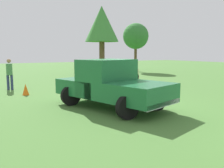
{
  "coord_description": "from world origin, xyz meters",
  "views": [
    {
      "loc": [
        -5.36,
        -8.48,
        2.08
      ],
      "look_at": [
        -0.84,
        -0.77,
        0.9
      ],
      "focal_mm": 38.89,
      "sensor_mm": 36.0,
      "label": 1
    }
  ],
  "objects_px": {
    "person_visitor": "(9,72)",
    "pickup_truck": "(110,83)",
    "sedan_near": "(117,74)",
    "tree_back_left": "(102,25)",
    "traffic_cone": "(26,89)",
    "tree_far_center": "(136,36)"
  },
  "relations": [
    {
      "from": "person_visitor",
      "to": "pickup_truck",
      "type": "bearing_deg",
      "value": 43.27
    },
    {
      "from": "pickup_truck",
      "to": "sedan_near",
      "type": "bearing_deg",
      "value": 129.98
    },
    {
      "from": "tree_back_left",
      "to": "traffic_cone",
      "type": "relative_size",
      "value": 11.31
    },
    {
      "from": "tree_back_left",
      "to": "tree_far_center",
      "type": "height_order",
      "value": "tree_back_left"
    },
    {
      "from": "pickup_truck",
      "to": "traffic_cone",
      "type": "bearing_deg",
      "value": -168.91
    },
    {
      "from": "pickup_truck",
      "to": "tree_back_left",
      "type": "distance_m",
      "value": 13.97
    },
    {
      "from": "sedan_near",
      "to": "person_visitor",
      "type": "relative_size",
      "value": 2.66
    },
    {
      "from": "sedan_near",
      "to": "tree_far_center",
      "type": "xyz_separation_m",
      "value": [
        7.25,
        8.02,
        3.06
      ]
    },
    {
      "from": "sedan_near",
      "to": "tree_far_center",
      "type": "height_order",
      "value": "tree_far_center"
    },
    {
      "from": "sedan_near",
      "to": "pickup_truck",
      "type": "bearing_deg",
      "value": -164.66
    },
    {
      "from": "sedan_near",
      "to": "traffic_cone",
      "type": "relative_size",
      "value": 8.29
    },
    {
      "from": "pickup_truck",
      "to": "tree_back_left",
      "type": "xyz_separation_m",
      "value": [
        6.09,
        12.05,
        3.62
      ]
    },
    {
      "from": "pickup_truck",
      "to": "person_visitor",
      "type": "relative_size",
      "value": 2.85
    },
    {
      "from": "sedan_near",
      "to": "tree_back_left",
      "type": "relative_size",
      "value": 0.73
    },
    {
      "from": "person_visitor",
      "to": "tree_back_left",
      "type": "relative_size",
      "value": 0.28
    },
    {
      "from": "pickup_truck",
      "to": "traffic_cone",
      "type": "relative_size",
      "value": 8.88
    },
    {
      "from": "person_visitor",
      "to": "tree_far_center",
      "type": "xyz_separation_m",
      "value": [
        13.69,
        7.16,
        2.78
      ]
    },
    {
      "from": "tree_back_left",
      "to": "traffic_cone",
      "type": "height_order",
      "value": "tree_back_left"
    },
    {
      "from": "tree_back_left",
      "to": "person_visitor",
      "type": "bearing_deg",
      "value": -147.54
    },
    {
      "from": "sedan_near",
      "to": "tree_back_left",
      "type": "xyz_separation_m",
      "value": [
        2.28,
        6.41,
        3.87
      ]
    },
    {
      "from": "person_visitor",
      "to": "traffic_cone",
      "type": "bearing_deg",
      "value": 32.02
    },
    {
      "from": "tree_far_center",
      "to": "traffic_cone",
      "type": "height_order",
      "value": "tree_far_center"
    }
  ]
}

